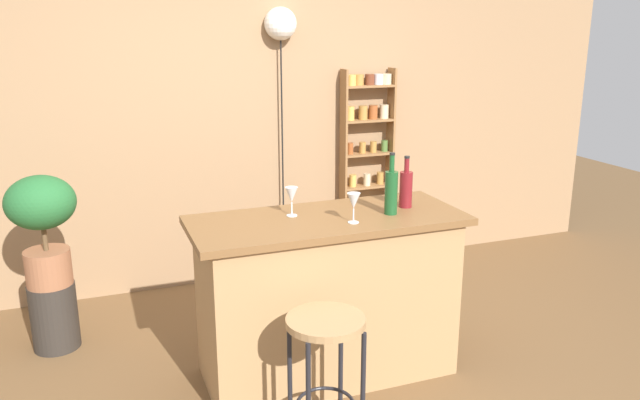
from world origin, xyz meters
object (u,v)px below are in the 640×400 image
Objects in this scene: bar_stool at (326,349)px; wine_glass_left at (292,195)px; plant_stool at (54,316)px; bottle_spirits_clear at (391,191)px; potted_plant at (42,219)px; spice_shelf at (367,165)px; pendant_globe_light at (280,26)px; wine_glass_center at (354,202)px; bottle_vinegar at (406,188)px.

wine_glass_left reaches higher than bar_stool.
bottle_spirits_clear is at bearing -27.24° from plant_stool.
plant_stool is 0.64m from potted_plant.
bottle_spirits_clear is (0.60, 0.54, 0.58)m from bar_stool.
bottle_spirits_clear reaches higher than wine_glass_left.
bar_stool reaches higher than plant_stool.
bottle_spirits_clear is at bearing -110.44° from spice_shelf.
pendant_globe_light is (-0.72, 0.03, 1.10)m from spice_shelf.
potted_plant is at bearing 152.76° from bottle_spirits_clear.
potted_plant is 2.10m from bottle_spirits_clear.
bar_stool is 0.32× the size of pendant_globe_light.
bar_stool is 1.00m from bottle_spirits_clear.
plant_stool is at bearing 0.00° from potted_plant.
plant_stool is 0.20× the size of pendant_globe_light.
wine_glass_center is (1.59, -1.03, 0.86)m from plant_stool.
bar_stool is at bearing -126.20° from wine_glass_center.
pendant_globe_light is at bearing 100.18° from bottle_vinegar.
pendant_globe_light is (1.72, 0.65, 1.75)m from plant_stool.
spice_shelf is at bearing 62.85° from wine_glass_center.
wine_glass_left is (-0.53, 0.16, -0.02)m from bottle_spirits_clear.
wine_glass_center is at bearing -117.15° from spice_shelf.
bar_stool is 1.97m from plant_stool.
wine_glass_left is at bearing 138.61° from wine_glass_center.
pendant_globe_light reaches higher than spice_shelf.
spice_shelf is 1.82m from wine_glass_left.
spice_shelf is at bearing 73.32° from bottle_vinegar.
bottle_spirits_clear is at bearing 42.02° from bar_stool.
spice_shelf is (1.19, 2.12, 0.36)m from bar_stool.
potted_plant is at bearing -159.22° from pendant_globe_light.
plant_stool is 2.34m from bottle_vinegar.
wine_glass_left is at bearing 163.23° from bottle_spirits_clear.
spice_shelf reaches higher than bar_stool.
bar_stool is 0.40× the size of spice_shelf.
plant_stool is at bearing -165.56° from spice_shelf.
pendant_globe_light is (0.40, 1.45, 0.90)m from wine_glass_left.
spice_shelf is 0.78× the size of pendant_globe_light.
bottle_vinegar is 1.78m from pendant_globe_light.
plant_stool is 2.55m from pendant_globe_light.
plant_stool is at bearing 129.90° from bar_stool.
bar_stool is 2.21× the size of bottle_vinegar.
pendant_globe_light is at bearing 85.46° from wine_glass_center.
bottle_spirits_clear is at bearing -27.24° from potted_plant.
potted_plant is 0.33× the size of pendant_globe_light.
bottle_spirits_clear is 0.17× the size of pendant_globe_light.
plant_stool is at bearing -159.22° from pendant_globe_light.
wine_glass_center is at bearing -163.53° from bottle_spirits_clear.
bottle_spirits_clear is at bearing -16.77° from wine_glass_left.
spice_shelf is 10.04× the size of wine_glass_center.
wine_glass_left is (0.07, 0.70, 0.57)m from bar_stool.
potted_plant is 2.29× the size of bottle_vinegar.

